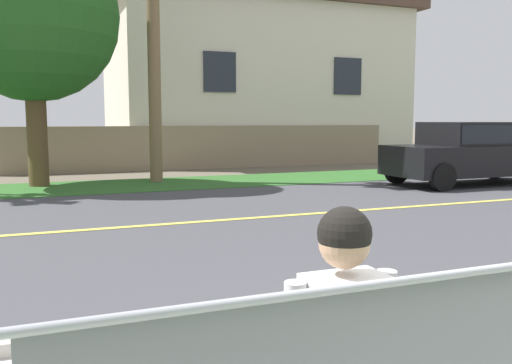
# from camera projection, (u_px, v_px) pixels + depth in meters

# --- Properties ---
(ground_plane) EXTENTS (140.00, 140.00, 0.00)m
(ground_plane) POSITION_uv_depth(u_px,v_px,m) (171.00, 208.00, 9.92)
(ground_plane) COLOR #665B4C
(curb_edge) EXTENTS (44.00, 0.30, 0.11)m
(curb_edge) POSITION_uv_depth(u_px,v_px,m) (321.00, 301.00, 4.70)
(curb_edge) COLOR #ADA89E
(curb_edge) RESTS_ON ground_plane
(street_asphalt) EXTENTS (52.00, 8.00, 0.01)m
(street_asphalt) POSITION_uv_depth(u_px,v_px,m) (193.00, 223.00, 8.54)
(street_asphalt) COLOR #424247
(street_asphalt) RESTS_ON ground_plane
(road_centre_line) EXTENTS (48.00, 0.14, 0.01)m
(road_centre_line) POSITION_uv_depth(u_px,v_px,m) (193.00, 222.00, 8.54)
(road_centre_line) COLOR #E0CC4C
(road_centre_line) RESTS_ON ground_plane
(far_verge_grass) EXTENTS (48.00, 2.80, 0.02)m
(far_verge_grass) POSITION_uv_depth(u_px,v_px,m) (135.00, 185.00, 13.39)
(far_verge_grass) COLOR #2D6026
(far_verge_grass) RESTS_ON ground_plane
(seated_person_white) EXTENTS (0.52, 0.68, 1.25)m
(seated_person_white) POSITION_uv_depth(u_px,v_px,m) (331.00, 336.00, 2.36)
(seated_person_white) COLOR #47382D
(seated_person_white) RESTS_ON ground_plane
(car_black_near) EXTENTS (4.30, 1.86, 1.54)m
(car_black_near) POSITION_uv_depth(u_px,v_px,m) (472.00, 150.00, 13.53)
(car_black_near) COLOR black
(car_black_near) RESTS_ON ground_plane
(shade_tree_left) EXTENTS (4.02, 4.02, 6.64)m
(shade_tree_left) POSITION_uv_depth(u_px,v_px,m) (37.00, 2.00, 12.70)
(shade_tree_left) COLOR brown
(shade_tree_left) RESTS_ON ground_plane
(garden_wall) EXTENTS (13.00, 0.36, 1.40)m
(garden_wall) POSITION_uv_depth(u_px,v_px,m) (208.00, 147.00, 18.00)
(garden_wall) COLOR gray
(garden_wall) RESTS_ON ground_plane
(house_across_street) EXTENTS (11.56, 6.91, 6.31)m
(house_across_street) POSITION_uv_depth(u_px,v_px,m) (252.00, 79.00, 21.71)
(house_across_street) COLOR beige
(house_across_street) RESTS_ON ground_plane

